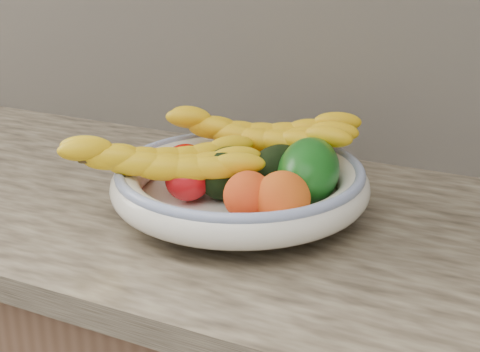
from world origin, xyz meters
The scene contains 14 objects.
fruit_bowl centered at (0.00, 1.66, 0.95)m, with size 0.39×0.39×0.08m.
clementine_back_left centered at (-0.02, 1.75, 0.95)m, with size 0.05×0.05×0.04m, color #FF5005.
clementine_back_right centered at (0.03, 1.76, 0.95)m, with size 0.05×0.05×0.05m, color #E06504.
clementine_back_mid centered at (0.00, 1.72, 0.95)m, with size 0.05×0.05×0.04m, color orange.
clementine_extra centered at (-0.03, 1.77, 0.95)m, with size 0.05×0.05×0.05m, color #F26005.
tomato_left centered at (-0.10, 1.66, 0.96)m, with size 0.07×0.07×0.07m, color #B70002.
tomato_near_left centered at (-0.06, 1.60, 0.96)m, with size 0.07×0.07×0.06m, color red.
avocado_center centered at (-0.02, 1.65, 0.96)m, with size 0.08×0.11×0.08m, color black.
avocado_right centered at (0.04, 1.70, 0.96)m, with size 0.08×0.11×0.08m, color black.
green_mango centered at (0.10, 1.68, 0.98)m, with size 0.09×0.14×0.10m, color #0F5112.
peach_front centered at (0.05, 1.58, 0.97)m, with size 0.07×0.07×0.07m, color orange.
peach_right centered at (0.10, 1.59, 0.97)m, with size 0.08×0.08×0.08m, color orange.
banana_bunch_back centered at (-0.01, 1.76, 0.99)m, with size 0.33×0.12×0.09m, color yellow, non-canonical shape.
banana_bunch_front centered at (-0.09, 1.59, 0.98)m, with size 0.31×0.12×0.09m, color yellow, non-canonical shape.
Camera 1 is at (0.41, 0.82, 1.32)m, focal length 50.00 mm.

